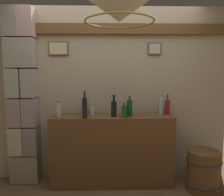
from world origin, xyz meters
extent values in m
cube|color=#BCAD8E|center=(0.00, 1.10, 1.23)|extent=(3.35, 0.08, 2.45)
cube|color=brown|center=(0.00, 1.04, 2.14)|extent=(3.35, 0.10, 0.14)
cube|color=brown|center=(-0.74, 1.05, 1.88)|extent=(0.27, 0.03, 0.19)
cube|color=beige|center=(-0.74, 1.03, 1.88)|extent=(0.24, 0.01, 0.16)
cube|color=brown|center=(0.60, 1.05, 1.88)|extent=(0.18, 0.03, 0.17)
cube|color=beige|center=(0.60, 1.03, 1.88)|extent=(0.15, 0.01, 0.14)
cube|color=#9C9475|center=(-1.22, 0.97, 0.20)|extent=(0.39, 0.29, 0.38)
cube|color=beige|center=(-1.32, 0.97, 0.60)|extent=(0.19, 0.29, 0.38)
cube|color=gray|center=(-1.12, 0.97, 0.60)|extent=(0.19, 0.29, 0.38)
cube|color=#A99194|center=(-1.32, 0.97, 1.00)|extent=(0.20, 0.29, 0.38)
cube|color=#A29A97|center=(-1.12, 0.97, 1.00)|extent=(0.19, 0.29, 0.38)
cube|color=#B5BBA6|center=(-1.32, 0.97, 1.40)|extent=(0.19, 0.29, 0.38)
cube|color=#B5ADA3|center=(-1.12, 0.97, 1.40)|extent=(0.17, 0.29, 0.38)
cube|color=#AFAB9C|center=(-1.22, 0.97, 1.80)|extent=(0.38, 0.29, 0.38)
cube|color=#9F9C8E|center=(-1.32, 0.97, 2.20)|extent=(0.20, 0.29, 0.38)
cube|color=#C5A09F|center=(-1.12, 0.97, 2.20)|extent=(0.20, 0.29, 0.38)
cube|color=brown|center=(0.00, 0.84, 0.48)|extent=(1.65, 0.36, 0.96)
cylinder|color=#A0C5CF|center=(0.69, 0.94, 1.07)|extent=(0.05, 0.05, 0.21)
cylinder|color=#A0C5CF|center=(0.69, 0.94, 1.20)|extent=(0.02, 0.02, 0.05)
cylinder|color=#B7932D|center=(0.69, 0.94, 1.23)|extent=(0.02, 0.02, 0.01)
cylinder|color=maroon|center=(0.78, 0.95, 1.06)|extent=(0.07, 0.07, 0.19)
cylinder|color=maroon|center=(0.78, 0.95, 1.20)|extent=(0.02, 0.02, 0.09)
cylinder|color=#B7932D|center=(0.78, 0.95, 1.25)|extent=(0.03, 0.03, 0.01)
cylinder|color=black|center=(0.03, 0.80, 1.06)|extent=(0.07, 0.07, 0.20)
cylinder|color=black|center=(0.03, 0.80, 1.20)|extent=(0.03, 0.03, 0.07)
cylinder|color=black|center=(0.03, 0.80, 1.25)|extent=(0.04, 0.04, 0.01)
cylinder|color=brown|center=(-0.37, 0.95, 1.09)|extent=(0.06, 0.06, 0.24)
cylinder|color=brown|center=(-0.37, 0.95, 1.24)|extent=(0.02, 0.02, 0.07)
cylinder|color=maroon|center=(-0.37, 0.95, 1.28)|extent=(0.03, 0.03, 0.01)
cylinder|color=#AAC7C1|center=(-0.72, 0.83, 1.04)|extent=(0.07, 0.07, 0.15)
cylinder|color=#AAC7C1|center=(-0.72, 0.83, 1.14)|extent=(0.03, 0.03, 0.04)
cylinder|color=maroon|center=(-0.72, 0.83, 1.16)|extent=(0.03, 0.03, 0.01)
cylinder|color=#1A4C21|center=(0.24, 0.81, 1.07)|extent=(0.07, 0.07, 0.22)
cylinder|color=#1A4C21|center=(0.24, 0.81, 1.21)|extent=(0.02, 0.02, 0.06)
cylinder|color=#B7932D|center=(0.24, 0.81, 1.24)|extent=(0.03, 0.03, 0.01)
cylinder|color=black|center=(-0.35, 0.71, 1.09)|extent=(0.06, 0.06, 0.26)
cylinder|color=black|center=(-0.35, 0.71, 1.26)|extent=(0.02, 0.02, 0.09)
cylinder|color=maroon|center=(-0.35, 0.71, 1.31)|extent=(0.02, 0.02, 0.01)
cylinder|color=#195922|center=(0.16, 0.73, 1.04)|extent=(0.07, 0.07, 0.15)
cylinder|color=#195922|center=(0.16, 0.73, 1.14)|extent=(0.02, 0.02, 0.04)
cylinder|color=#B7932D|center=(0.16, 0.73, 1.16)|extent=(0.03, 0.03, 0.01)
cylinder|color=silver|center=(-0.27, 0.95, 1.02)|extent=(0.06, 0.06, 0.11)
cylinder|color=silver|center=(-0.37, 0.82, 1.01)|extent=(0.06, 0.06, 0.10)
cone|color=#EFE5C6|center=(0.05, -0.02, 2.12)|extent=(0.64, 0.64, 0.23)
torus|color=#AD8433|center=(0.05, -0.02, 2.01)|extent=(0.64, 0.64, 0.02)
cylinder|color=brown|center=(1.19, 0.62, 0.27)|extent=(0.42, 0.42, 0.54)
torus|color=#333338|center=(1.19, 0.62, 0.42)|extent=(0.44, 0.44, 0.02)
torus|color=#333338|center=(1.19, 0.62, 0.12)|extent=(0.44, 0.44, 0.02)
camera|label=1|loc=(-0.07, -2.08, 1.56)|focal=35.35mm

